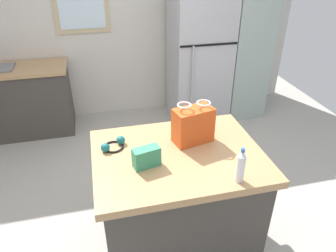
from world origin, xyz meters
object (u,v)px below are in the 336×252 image
kitchen_island (177,202)px  small_box (146,157)px  shopping_bag (193,125)px  bottle (241,167)px  refrigerator (199,54)px  ear_defenders (113,145)px  tall_cabinet (246,38)px

kitchen_island → small_box: (-0.24, -0.09, 0.53)m
shopping_bag → bottle: size_ratio=1.28×
refrigerator → ear_defenders: size_ratio=8.78×
ear_defenders → shopping_bag: bearing=-4.7°
refrigerator → tall_cabinet: (0.65, 0.00, 0.17)m
tall_cabinet → bottle: 2.83m
ear_defenders → refrigerator: bearing=56.6°
shopping_bag → ear_defenders: 0.59m
refrigerator → bottle: size_ratio=7.52×
small_box → bottle: size_ratio=0.73×
kitchen_island → ear_defenders: (-0.43, 0.18, 0.48)m
kitchen_island → bottle: 0.73m
tall_cabinet → ear_defenders: size_ratio=10.38×
tall_cabinet → small_box: bearing=-128.1°
kitchen_island → shopping_bag: 0.62m
refrigerator → shopping_bag: 2.17m
shopping_bag → ear_defenders: size_ratio=1.50×
tall_cabinet → small_box: size_ratio=12.14×
kitchen_island → tall_cabinet: (1.53, 2.17, 0.61)m
kitchen_island → small_box: 0.58m
bottle → ear_defenders: (-0.72, 0.55, -0.09)m
kitchen_island → tall_cabinet: tall_cabinet is taller
tall_cabinet → small_box: tall_cabinet is taller
kitchen_island → shopping_bag: bearing=42.0°
kitchen_island → refrigerator: 2.38m
tall_cabinet → ear_defenders: (-1.96, -1.99, -0.12)m
tall_cabinet → ear_defenders: bearing=-134.6°
bottle → small_box: bearing=151.7°
shopping_bag → ear_defenders: (-0.58, 0.05, -0.11)m
tall_cabinet → bottle: size_ratio=8.89×
tall_cabinet → shopping_bag: size_ratio=6.94×
tall_cabinet → bottle: (-1.24, -2.54, -0.04)m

